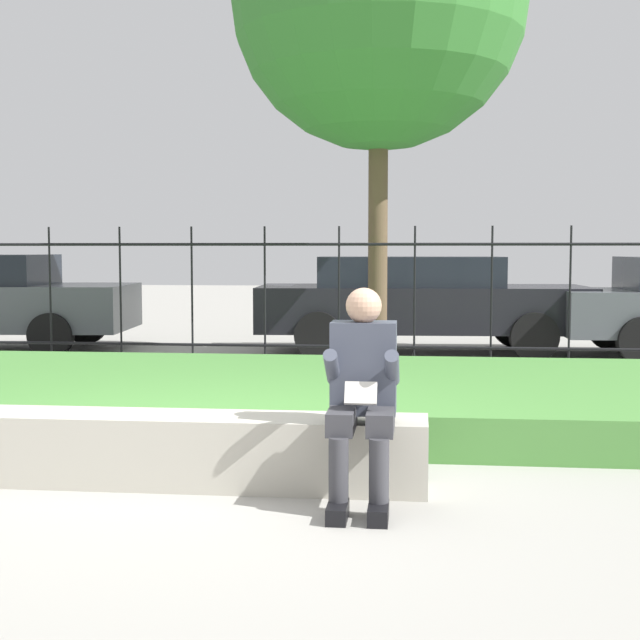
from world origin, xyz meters
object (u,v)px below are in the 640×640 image
(person_seated_reader, at_px, (362,387))
(tree_behind_fence, at_px, (379,2))
(stone_bench, at_px, (184,454))
(car_parked_center, at_px, (419,301))

(person_seated_reader, xyz_separation_m, tree_behind_fence, (-0.16, 5.53, 3.65))
(stone_bench, xyz_separation_m, car_parked_center, (1.46, 7.29, 0.54))
(person_seated_reader, distance_m, tree_behind_fence, 6.63)
(tree_behind_fence, bearing_deg, car_parked_center, 76.15)
(stone_bench, relative_size, car_parked_center, 0.65)
(stone_bench, height_order, car_parked_center, car_parked_center)
(person_seated_reader, height_order, car_parked_center, car_parked_center)
(car_parked_center, xyz_separation_m, tree_behind_fence, (-0.50, -2.01, 3.58))
(stone_bench, bearing_deg, car_parked_center, 78.67)
(person_seated_reader, bearing_deg, tree_behind_fence, 91.67)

